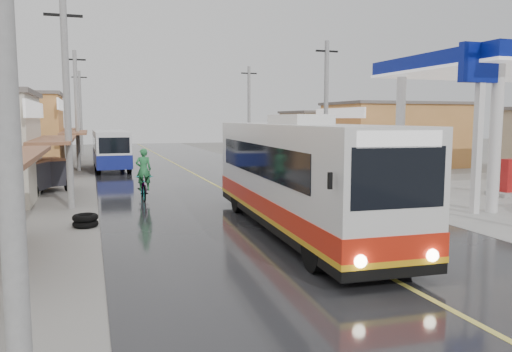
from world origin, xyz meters
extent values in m
plane|color=slate|center=(0.00, 0.00, 0.00)|extent=(120.00, 120.00, 0.00)
cube|color=black|center=(0.00, 15.00, 0.01)|extent=(12.00, 90.00, 0.02)
cube|color=#D8CC4C|center=(0.00, 15.00, 0.02)|extent=(0.15, 90.00, 0.01)
cylinder|color=white|center=(8.00, 9.00, 2.75)|extent=(0.44, 0.44, 5.50)
cylinder|color=white|center=(8.00, 3.00, 2.75)|extent=(0.44, 0.44, 5.50)
cube|color=#B21919|center=(11.80, 6.00, 0.95)|extent=(0.60, 0.45, 1.50)
cube|color=white|center=(7.20, 3.00, 3.00)|extent=(0.25, 0.25, 6.00)
cube|color=navy|center=(7.20, 3.00, 5.50)|extent=(1.80, 0.30, 1.40)
cube|color=silver|center=(-0.14, 2.39, 1.95)|extent=(2.96, 11.55, 2.81)
cube|color=black|center=(-0.14, 2.39, 0.45)|extent=(2.98, 11.57, 0.29)
cube|color=red|center=(-0.14, 2.39, 0.93)|extent=(3.00, 11.59, 0.52)
cube|color=gold|center=(-0.14, 2.39, 0.61)|extent=(3.01, 11.60, 0.13)
cube|color=black|center=(-0.12, 2.86, 2.26)|extent=(2.88, 9.17, 0.95)
cube|color=black|center=(-0.43, -3.27, 2.36)|extent=(2.09, 0.23, 1.24)
cube|color=black|center=(0.14, 8.05, 2.36)|extent=(2.09, 0.23, 1.05)
cube|color=white|center=(-0.43, -3.27, 3.12)|extent=(1.89, 0.21, 0.33)
cube|color=silver|center=(-0.14, 2.39, 3.50)|extent=(1.29, 2.91, 0.29)
cylinder|color=black|center=(-1.39, -1.56, 0.54)|extent=(0.39, 1.06, 1.05)
cylinder|color=black|center=(0.70, -1.66, 0.54)|extent=(0.39, 1.06, 1.05)
cylinder|color=black|center=(-1.00, 6.06, 0.54)|extent=(0.39, 1.06, 1.05)
cylinder|color=black|center=(1.08, 5.95, 0.54)|extent=(0.39, 1.06, 1.05)
sphere|color=#FFF2CC|center=(-1.24, -3.30, 0.74)|extent=(0.28, 0.28, 0.27)
sphere|color=#FFF2CC|center=(0.38, -3.39, 0.74)|extent=(0.28, 0.28, 0.27)
cube|color=black|center=(-1.76, -2.96, 2.31)|extent=(0.08, 0.08, 0.33)
cube|color=black|center=(0.92, -3.09, 2.31)|extent=(0.08, 0.08, 0.33)
cube|color=silver|center=(-4.90, 23.97, 1.57)|extent=(2.29, 8.02, 2.22)
cube|color=navy|center=(-4.90, 23.97, 0.82)|extent=(2.33, 8.06, 0.89)
cube|color=black|center=(-4.90, 23.97, 1.88)|extent=(2.30, 6.69, 0.80)
cube|color=black|center=(-4.82, 20.03, 1.88)|extent=(1.83, 0.16, 0.98)
cylinder|color=black|center=(-5.79, 21.11, 0.46)|extent=(0.28, 0.89, 0.89)
cylinder|color=black|center=(-3.90, 21.15, 0.46)|extent=(0.28, 0.89, 0.89)
cylinder|color=black|center=(-5.90, 26.79, 0.46)|extent=(0.28, 0.89, 0.89)
cylinder|color=black|center=(-4.01, 26.83, 0.46)|extent=(0.28, 0.89, 0.89)
imported|color=black|center=(-4.07, 10.33, 0.55)|extent=(0.76, 2.10, 1.09)
imported|color=#2A7F43|center=(-4.07, 10.09, 1.34)|extent=(0.67, 0.45, 1.82)
cube|color=#26262D|center=(-8.89, 12.88, 0.90)|extent=(1.72, 2.17, 1.24)
cube|color=brown|center=(-8.89, 12.88, 1.57)|extent=(1.78, 2.23, 0.10)
cylinder|color=black|center=(-9.72, 12.43, 0.29)|extent=(0.33, 0.60, 0.57)
cylinder|color=black|center=(-9.34, 13.71, 0.29)|extent=(0.33, 0.60, 0.57)
cylinder|color=black|center=(-8.59, 11.90, 0.29)|extent=(0.27, 0.58, 0.57)
cube|color=#26262D|center=(-8.19, 14.64, 0.88)|extent=(1.81, 2.17, 1.21)
cube|color=brown|center=(-8.19, 14.64, 1.53)|extent=(1.87, 2.23, 0.09)
cylinder|color=black|center=(-8.56, 13.79, 0.28)|extent=(0.36, 0.58, 0.56)
cylinder|color=black|center=(-9.03, 15.00, 0.28)|extent=(0.36, 0.58, 0.56)
cylinder|color=black|center=(-7.36, 14.06, 0.28)|extent=(0.31, 0.56, 0.56)
torus|color=black|center=(-6.44, 5.21, 0.11)|extent=(0.83, 0.83, 0.21)
torus|color=black|center=(-6.44, 5.21, 0.32)|extent=(0.83, 0.83, 0.21)
camera|label=1|loc=(-6.19, -11.70, 3.52)|focal=35.00mm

